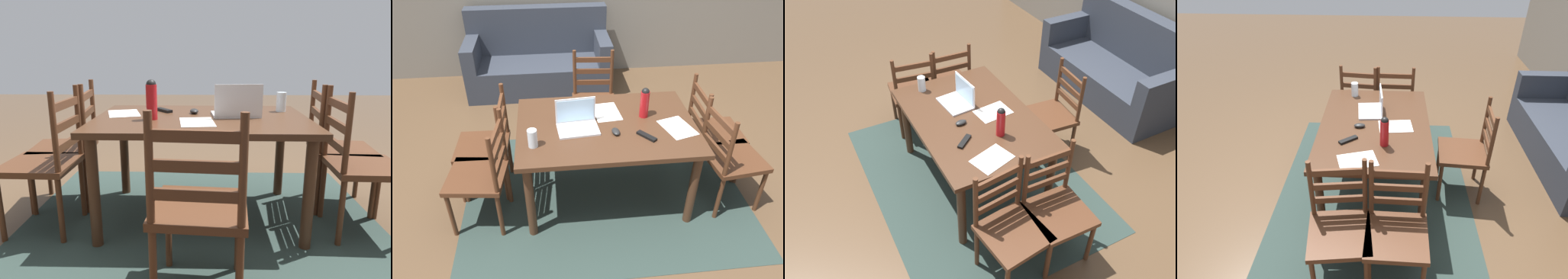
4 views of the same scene
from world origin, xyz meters
The scene contains 15 objects.
ground_plane centered at (0.00, 0.00, 0.00)m, with size 14.00×14.00×0.00m, color brown.
area_rug centered at (0.00, 0.00, 0.00)m, with size 2.47×1.86×0.01m, color #283833.
dining_table centered at (0.00, 0.00, 0.64)m, with size 1.43×0.99×0.73m.
chair_far_head centered at (0.00, 0.87, 0.46)m, with size 0.47×0.47×0.95m.
chair_left_near centered at (-1.01, -0.20, 0.46)m, with size 0.49×0.49×0.95m.
chair_left_far centered at (-1.01, 0.20, 0.46)m, with size 0.45×0.45×0.95m.
chair_right_near centered at (1.01, -0.20, 0.46)m, with size 0.49×0.49×0.95m.
chair_right_far centered at (1.01, 0.20, 0.46)m, with size 0.45×0.45×0.95m.
laptop centered at (-0.24, -0.01, 0.79)m, with size 0.34×0.25×0.23m.
water_bottle centered at (0.32, 0.09, 0.87)m, with size 0.07×0.07×0.26m.
drinking_glass centered at (-0.58, -0.23, 0.80)m, with size 0.07×0.07×0.14m, color silver.
computer_mouse centered at (0.05, -0.13, 0.75)m, with size 0.06×0.10×0.03m, color black.
tv_remote centered at (0.28, -0.21, 0.74)m, with size 0.04×0.17×0.02m, color black.
paper_stack_left centered at (0.55, -0.11, 0.74)m, with size 0.21×0.30×0.00m, color white.
paper_stack_right centered at (0.03, 0.19, 0.74)m, with size 0.21×0.30×0.00m, color white.
Camera 1 is at (-0.02, 2.37, 1.18)m, focal length 32.62 mm.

